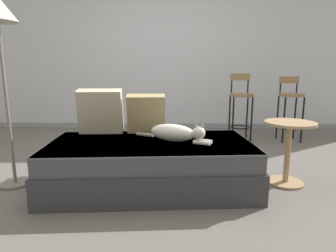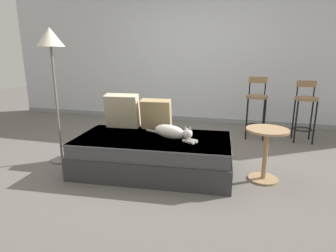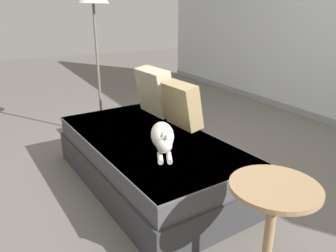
{
  "view_description": "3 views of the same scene",
  "coord_description": "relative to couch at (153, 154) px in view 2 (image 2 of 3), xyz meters",
  "views": [
    {
      "loc": [
        0.22,
        -2.77,
        1.02
      ],
      "look_at": [
        0.15,
        -0.3,
        0.53
      ],
      "focal_mm": 30.0,
      "sensor_mm": 36.0,
      "label": 1
    },
    {
      "loc": [
        0.98,
        -3.31,
        1.34
      ],
      "look_at": [
        0.15,
        -0.3,
        0.53
      ],
      "focal_mm": 30.0,
      "sensor_mm": 36.0,
      "label": 2
    },
    {
      "loc": [
        2.2,
        -1.41,
        1.38
      ],
      "look_at": [
        0.15,
        -0.3,
        0.53
      ],
      "focal_mm": 35.0,
      "sensor_mm": 36.0,
      "label": 3
    }
  ],
  "objects": [
    {
      "name": "throw_pillow_corner",
      "position": [
        -0.51,
        0.32,
        0.42
      ],
      "size": [
        0.43,
        0.25,
        0.44
      ],
      "color": "beige",
      "rests_on": "couch"
    },
    {
      "name": "floor_lamp",
      "position": [
        -1.24,
        0.0,
        1.17
      ],
      "size": [
        0.32,
        0.32,
        1.63
      ],
      "color": "slate",
      "rests_on": "ground"
    },
    {
      "name": "ground_plane",
      "position": [
        0.0,
        0.4,
        -0.21
      ],
      "size": [
        16.0,
        16.0,
        0.0
      ],
      "primitive_type": "plane",
      "color": "#66605B",
      "rests_on": "ground"
    },
    {
      "name": "couch",
      "position": [
        0.0,
        0.0,
        0.0
      ],
      "size": [
        1.84,
        1.05,
        0.41
      ],
      "color": "#353539",
      "rests_on": "ground"
    },
    {
      "name": "bar_stool_by_doorway",
      "position": [
        1.88,
        1.73,
        0.35
      ],
      "size": [
        0.34,
        0.34,
        0.94
      ],
      "color": "black",
      "rests_on": "ground"
    },
    {
      "name": "throw_pillow_middle",
      "position": [
        -0.07,
        0.35,
        0.4
      ],
      "size": [
        0.38,
        0.23,
        0.39
      ],
      "color": "tan",
      "rests_on": "couch"
    },
    {
      "name": "wall_back_panel",
      "position": [
        0.0,
        2.65,
        1.09
      ],
      "size": [
        8.0,
        0.1,
        2.6
      ],
      "primitive_type": "cube",
      "color": "silver",
      "rests_on": "ground"
    },
    {
      "name": "cat",
      "position": [
        0.22,
        0.02,
        0.28
      ],
      "size": [
        0.69,
        0.39,
        0.19
      ],
      "color": "white",
      "rests_on": "couch"
    },
    {
      "name": "side_table",
      "position": [
        1.23,
        0.1,
        0.16
      ],
      "size": [
        0.44,
        0.44,
        0.58
      ],
      "color": "tan",
      "rests_on": "ground"
    },
    {
      "name": "wall_baseboard_trim",
      "position": [
        0.0,
        2.6,
        -0.17
      ],
      "size": [
        8.0,
        0.02,
        0.09
      ],
      "primitive_type": "cube",
      "color": "gray",
      "rests_on": "ground"
    },
    {
      "name": "bar_stool_near_window",
      "position": [
        1.17,
        1.73,
        0.35
      ],
      "size": [
        0.34,
        0.34,
        0.98
      ],
      "color": "black",
      "rests_on": "ground"
    }
  ]
}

